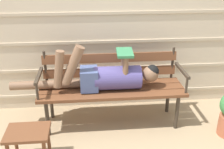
{
  "coord_description": "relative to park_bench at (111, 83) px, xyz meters",
  "views": [
    {
      "loc": [
        -0.26,
        -2.71,
        1.91
      ],
      "look_at": [
        0.0,
        0.1,
        0.65
      ],
      "focal_mm": 43.11,
      "sensor_mm": 36.0,
      "label": 1
    }
  ],
  "objects": [
    {
      "name": "house_siding",
      "position": [
        0.0,
        0.42,
        0.76
      ],
      "size": [
        4.1,
        0.08,
        2.54
      ],
      "color": "beige",
      "rests_on": "ground"
    },
    {
      "name": "ground_plane",
      "position": [
        0.0,
        -0.17,
        -0.51
      ],
      "size": [
        12.0,
        12.0,
        0.0
      ],
      "primitive_type": "plane",
      "color": "tan"
    },
    {
      "name": "reclining_person",
      "position": [
        -0.07,
        -0.07,
        0.13
      ],
      "size": [
        1.73,
        0.27,
        0.57
      ],
      "color": "#514784"
    },
    {
      "name": "footstool",
      "position": [
        -0.87,
        -0.71,
        -0.2
      ],
      "size": [
        0.41,
        0.32,
        0.38
      ],
      "color": "brown",
      "rests_on": "ground"
    },
    {
      "name": "park_bench",
      "position": [
        0.0,
        0.0,
        0.0
      ],
      "size": [
        1.71,
        0.5,
        0.88
      ],
      "color": "brown",
      "rests_on": "ground"
    }
  ]
}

